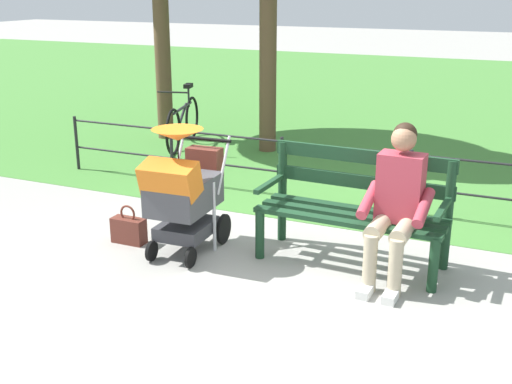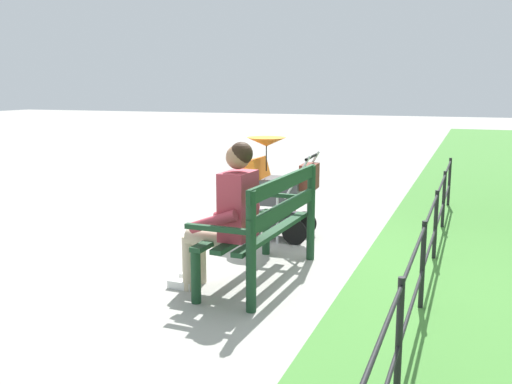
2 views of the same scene
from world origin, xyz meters
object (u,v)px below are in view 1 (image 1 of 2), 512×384
park_bench (355,203)px  stroller (184,190)px  bicycle (183,122)px  person_on_bench (396,200)px  handbag (129,230)px

park_bench → stroller: bearing=17.5°
park_bench → bicycle: park_bench is taller
person_on_bench → bicycle: (3.82, -3.21, -0.31)m
stroller → person_on_bench: bearing=-172.9°
park_bench → stroller: size_ratio=1.41×
stroller → handbag: bearing=1.7°
park_bench → person_on_bench: bearing=150.4°
park_bench → bicycle: bearing=-41.1°
stroller → handbag: stroller is taller
handbag → bicycle: (1.41, -3.46, 0.24)m
person_on_bench → bicycle: size_ratio=0.79×
stroller → park_bench: bearing=-162.5°
person_on_bench → park_bench: bearing=-29.6°
person_on_bench → bicycle: bearing=-40.1°
handbag → bicycle: bearing=-67.8°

